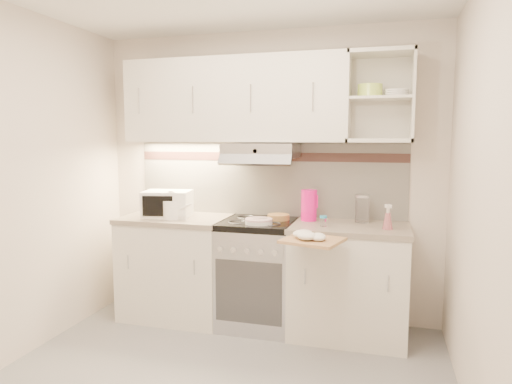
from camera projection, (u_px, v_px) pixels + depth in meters
room_shell at (229, 131)px, 3.00m from camera, size 3.04×2.84×2.52m
base_cabinet_left at (177, 269)px, 4.05m from camera, size 0.90×0.60×0.86m
worktop_left at (176, 219)px, 3.99m from camera, size 0.92×0.62×0.04m
base_cabinet_right at (348, 283)px, 3.65m from camera, size 0.90×0.60×0.86m
worktop_right at (350, 228)px, 3.59m from camera, size 0.92×0.62×0.04m
electric_range at (258, 273)px, 3.84m from camera, size 0.60×0.60×0.90m
microwave at (167, 204)px, 3.98m from camera, size 0.45×0.36×0.23m
watering_can at (172, 209)px, 3.86m from camera, size 0.28×0.14×0.24m
plate_stack at (259, 221)px, 3.65m from camera, size 0.22×0.22×0.05m
bread_loaf at (278, 217)px, 3.83m from camera, size 0.18×0.18×0.05m
pink_pitcher at (309, 205)px, 3.78m from camera, size 0.14×0.13×0.26m
glass_jar at (362, 209)px, 3.70m from camera, size 0.12×0.12×0.23m
spice_jar at (323, 221)px, 3.55m from camera, size 0.06×0.06×0.08m
spray_bottle at (388, 219)px, 3.42m from camera, size 0.08×0.08×0.20m
cutting_board at (313, 240)px, 3.19m from camera, size 0.46×0.43×0.02m
dish_towel at (312, 235)px, 3.16m from camera, size 0.31×0.28×0.07m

